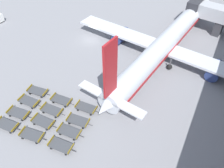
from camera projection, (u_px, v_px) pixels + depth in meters
ground_plane at (91, 40)px, 47.73m from camera, size 500.00×500.00×0.00m
airplane at (166, 43)px, 41.59m from camera, size 38.67×43.03×13.16m
baggage_dolly_row_near_col_a at (7, 125)px, 31.12m from camera, size 3.95×1.94×0.92m
baggage_dolly_row_near_col_b at (32, 135)px, 29.92m from camera, size 3.96×2.06×0.92m
baggage_dolly_row_near_col_c at (61, 146)px, 28.77m from camera, size 3.95×1.94×0.92m
baggage_dolly_row_mid_a_col_a at (18, 113)px, 32.63m from camera, size 3.95×1.97×0.92m
baggage_dolly_row_mid_a_col_b at (43, 122)px, 31.50m from camera, size 3.92×1.83×0.92m
baggage_dolly_row_mid_a_col_c at (69, 132)px, 30.32m from camera, size 3.94×1.93×0.92m
baggage_dolly_row_mid_b_col_a at (29, 101)px, 34.30m from camera, size 3.91×1.82×0.92m
baggage_dolly_row_mid_b_col_b at (52, 110)px, 33.04m from camera, size 3.93×1.87×0.92m
baggage_dolly_row_mid_b_col_c at (78, 121)px, 31.65m from camera, size 3.95×1.98×0.92m
baggage_dolly_row_far_col_a at (38, 91)px, 35.89m from camera, size 3.96×2.02×0.92m
baggage_dolly_row_far_col_b at (61, 100)px, 34.49m from camera, size 3.94×1.90×0.92m
baggage_dolly_row_far_col_c at (86, 108)px, 33.38m from camera, size 3.94×1.90×0.92m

